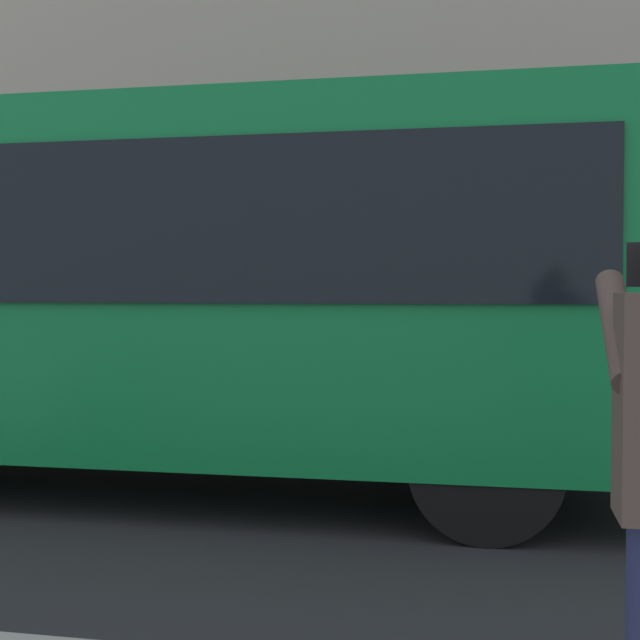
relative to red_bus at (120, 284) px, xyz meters
name	(u,v)px	position (x,y,z in m)	size (l,w,h in m)	color
ground_plane	(490,499)	(-3.04, -0.11, -1.68)	(60.00, 60.00, 0.00)	#232326
building_facade_far	(496,5)	(-3.05, -6.91, 4.30)	(28.00, 1.55, 12.00)	#A89E8E
red_bus	(120,284)	(0.00, 0.00, 0.00)	(9.05, 2.54, 3.08)	#0F7238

